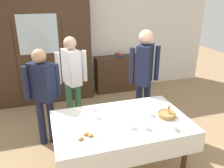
% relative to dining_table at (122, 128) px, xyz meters
% --- Properties ---
extents(ground_plane, '(12.00, 12.00, 0.00)m').
position_rel_dining_table_xyz_m(ground_plane, '(0.00, 0.24, -0.64)').
color(ground_plane, '#997A56').
rests_on(ground_plane, ground).
extents(back_wall, '(6.40, 0.10, 2.70)m').
position_rel_dining_table_xyz_m(back_wall, '(0.00, 2.89, 0.71)').
color(back_wall, silver).
rests_on(back_wall, ground).
extents(dining_table, '(1.72, 1.08, 0.74)m').
position_rel_dining_table_xyz_m(dining_table, '(0.00, 0.00, 0.00)').
color(dining_table, '#3D2819').
rests_on(dining_table, ground).
extents(wall_cabinet, '(2.08, 0.46, 2.13)m').
position_rel_dining_table_xyz_m(wall_cabinet, '(-0.90, 2.59, 0.42)').
color(wall_cabinet, '#3D2819').
rests_on(wall_cabinet, ground).
extents(bookshelf_low, '(1.13, 0.35, 0.84)m').
position_rel_dining_table_xyz_m(bookshelf_low, '(0.86, 2.64, -0.22)').
color(bookshelf_low, '#3D2819').
rests_on(bookshelf_low, ground).
extents(book_stack, '(0.16, 0.21, 0.07)m').
position_rel_dining_table_xyz_m(book_stack, '(0.86, 2.64, 0.23)').
color(book_stack, '#2D5184').
rests_on(book_stack, bookshelf_low).
extents(tea_cup_near_right, '(0.13, 0.13, 0.06)m').
position_rel_dining_table_xyz_m(tea_cup_near_right, '(0.41, 0.04, 0.12)').
color(tea_cup_near_right, white).
rests_on(tea_cup_near_right, dining_table).
extents(tea_cup_far_right, '(0.13, 0.13, 0.06)m').
position_rel_dining_table_xyz_m(tea_cup_far_right, '(-0.28, 0.18, 0.12)').
color(tea_cup_far_right, white).
rests_on(tea_cup_far_right, dining_table).
extents(tea_cup_front_edge, '(0.13, 0.13, 0.06)m').
position_rel_dining_table_xyz_m(tea_cup_front_edge, '(0.53, -0.36, 0.12)').
color(tea_cup_front_edge, white).
rests_on(tea_cup_front_edge, dining_table).
extents(tea_cup_back_edge, '(0.13, 0.13, 0.06)m').
position_rel_dining_table_xyz_m(tea_cup_back_edge, '(0.22, -0.24, 0.12)').
color(tea_cup_back_edge, white).
rests_on(tea_cup_back_edge, dining_table).
extents(tea_cup_far_left, '(0.13, 0.13, 0.06)m').
position_rel_dining_table_xyz_m(tea_cup_far_left, '(0.06, -0.18, 0.12)').
color(tea_cup_far_left, white).
rests_on(tea_cup_far_left, dining_table).
extents(tea_cup_mid_right, '(0.13, 0.13, 0.06)m').
position_rel_dining_table_xyz_m(tea_cup_mid_right, '(-0.28, 0.41, 0.12)').
color(tea_cup_mid_right, white).
rests_on(tea_cup_mid_right, dining_table).
extents(bread_basket, '(0.24, 0.24, 0.16)m').
position_rel_dining_table_xyz_m(bread_basket, '(0.60, -0.04, 0.13)').
color(bread_basket, '#9E7542').
rests_on(bread_basket, dining_table).
extents(pastry_plate, '(0.28, 0.28, 0.05)m').
position_rel_dining_table_xyz_m(pastry_plate, '(-0.51, -0.22, 0.11)').
color(pastry_plate, white).
rests_on(pastry_plate, dining_table).
extents(spoon_mid_right, '(0.12, 0.02, 0.01)m').
position_rel_dining_table_xyz_m(spoon_mid_right, '(-0.00, 0.30, 0.10)').
color(spoon_mid_right, silver).
rests_on(spoon_mid_right, dining_table).
extents(spoon_far_left, '(0.12, 0.02, 0.01)m').
position_rel_dining_table_xyz_m(spoon_far_left, '(-0.56, 0.31, 0.10)').
color(spoon_far_left, silver).
rests_on(spoon_far_left, dining_table).
extents(spoon_front_edge, '(0.12, 0.02, 0.01)m').
position_rel_dining_table_xyz_m(spoon_front_edge, '(-0.01, -0.02, 0.10)').
color(spoon_front_edge, silver).
rests_on(spoon_front_edge, dining_table).
extents(person_behind_table_left, '(0.52, 0.40, 1.60)m').
position_rel_dining_table_xyz_m(person_behind_table_left, '(-0.42, 1.36, 0.33)').
color(person_behind_table_left, '#33704C').
rests_on(person_behind_table_left, ground).
extents(person_by_cabinet, '(0.52, 0.41, 1.73)m').
position_rel_dining_table_xyz_m(person_by_cabinet, '(0.69, 0.88, 0.42)').
color(person_by_cabinet, '#191E38').
rests_on(person_by_cabinet, ground).
extents(person_near_right_end, '(0.52, 0.39, 1.53)m').
position_rel_dining_table_xyz_m(person_near_right_end, '(-0.92, 0.92, 0.28)').
color(person_near_right_end, '#191E38').
rests_on(person_near_right_end, ground).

